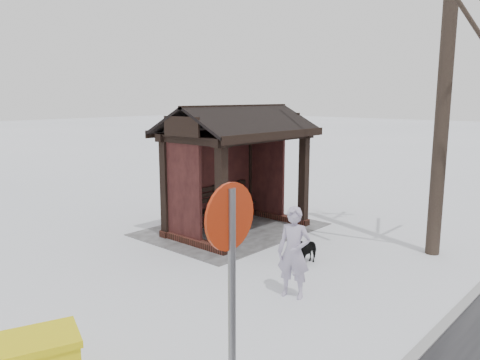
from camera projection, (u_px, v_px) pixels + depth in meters
name	position (u px, v px, depth m)	size (l,w,h in m)	color
ground	(238.00, 231.00, 11.57)	(120.00, 120.00, 0.00)	white
kerb	(477.00, 291.00, 7.96)	(120.00, 0.15, 0.06)	gray
trampled_patch	(232.00, 229.00, 11.70)	(4.20, 3.20, 0.02)	gray
bus_shelter	(233.00, 143.00, 11.30)	(3.60, 2.40, 3.09)	#3B1E15
pedestrian	(294.00, 252.00, 7.65)	(0.56, 0.36, 1.52)	#ADA2BE
dog	(305.00, 250.00, 9.29)	(0.30, 0.66, 0.55)	black
road_sign	(231.00, 258.00, 4.34)	(0.64, 0.10, 2.51)	slate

